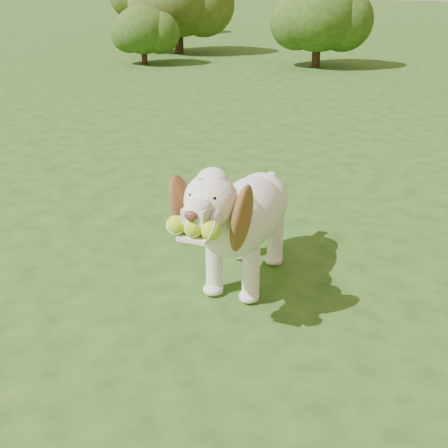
% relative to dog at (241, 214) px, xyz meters
% --- Properties ---
extents(ground, '(80.00, 80.00, 0.00)m').
position_rel_dog_xyz_m(ground, '(0.06, -0.38, -0.45)').
color(ground, '#1C4413').
rests_on(ground, ground).
extents(dog, '(0.51, 1.31, 0.85)m').
position_rel_dog_xyz_m(dog, '(0.00, 0.00, 0.00)').
color(dog, silver).
rests_on(dog, ground).
extents(shrub_a, '(1.10, 1.10, 1.14)m').
position_rel_dog_xyz_m(shrub_a, '(-5.49, 7.08, 0.22)').
color(shrub_a, '#382314').
rests_on(shrub_a, ground).
extents(shrub_b, '(1.56, 1.56, 1.62)m').
position_rel_dog_xyz_m(shrub_b, '(-2.29, 8.31, 0.50)').
color(shrub_b, '#382314').
rests_on(shrub_b, ground).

